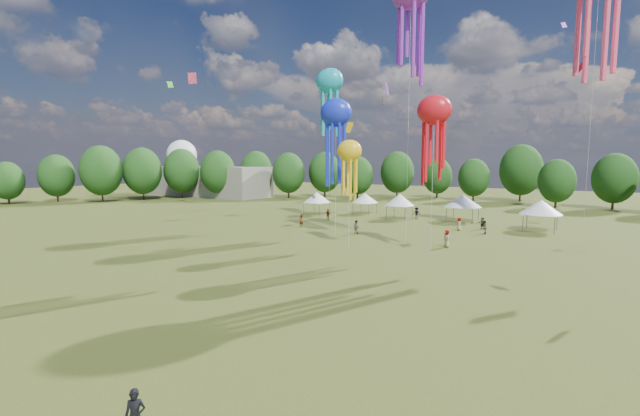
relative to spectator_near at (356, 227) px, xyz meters
The scene contains 8 objects.
ground 38.25m from the spectator_near, 81.19° to the right, with size 300.00×300.00×0.00m, color #384416.
spectator_near is the anchor object (origin of this frame).
spectators_far 11.41m from the spectator_near, 59.21° to the left, with size 25.18×22.10×1.93m.
festival_tents 17.60m from the spectator_near, 81.51° to the left, with size 40.51×10.47×4.25m.
show_kites 23.07m from the spectator_near, 14.14° to the left, with size 39.22×18.90×32.49m.
treeline 25.43m from the spectator_near, 85.40° to the left, with size 201.57×95.24×13.43m.
hangar 74.53m from the spectator_near, 152.65° to the left, with size 40.00×12.00×8.00m, color gray.
radome 91.91m from the spectator_near, 153.92° to the left, with size 9.00×9.00×16.00m.
Camera 1 is at (20.34, -11.55, 9.39)m, focal length 24.30 mm.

